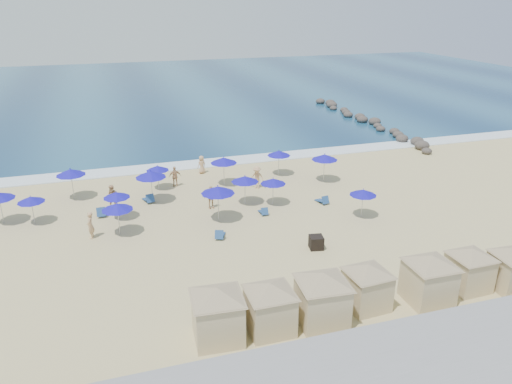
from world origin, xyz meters
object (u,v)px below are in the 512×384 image
umbrella_13 (245,179)px  umbrella_11 (363,192)px  cabana_3 (367,280)px  beachgoer_1 (113,197)px  beachgoer_0 (90,225)px  cabana_0 (217,307)px  umbrella_9 (279,153)px  umbrella_12 (116,195)px  umbrella_5 (151,174)px  umbrella_8 (273,181)px  umbrella_4 (157,168)px  umbrella_6 (218,190)px  umbrella_1 (31,199)px  beachgoer_5 (175,176)px  beachgoer_2 (211,197)px  beachgoer_4 (202,165)px  cabana_1 (270,301)px  umbrella_3 (117,207)px  umbrella_7 (224,160)px  rock_jetty (367,121)px  umbrella_2 (71,172)px  trash_bin (316,242)px  umbrella_10 (325,157)px  cabana_5 (470,263)px  cabana_2 (323,291)px  beachgoer_3 (257,177)px  cabana_4 (430,273)px

umbrella_13 → umbrella_11: bearing=-33.6°
cabana_3 → beachgoer_1: 20.04m
beachgoer_0 → cabana_0: bearing=33.9°
umbrella_9 → umbrella_12: umbrella_9 is taller
umbrella_5 → umbrella_8: umbrella_5 is taller
umbrella_4 → umbrella_6: bearing=-66.8°
umbrella_1 → beachgoer_5: size_ratio=1.22×
beachgoer_2 → beachgoer_4: 7.80m
umbrella_13 → umbrella_12: bearing=179.4°
umbrella_11 → cabana_1: bearing=-135.6°
umbrella_3 → umbrella_9: size_ratio=1.00×
umbrella_7 → beachgoer_2: 4.95m
rock_jetty → umbrella_2: (-33.29, -14.76, 1.79)m
cabana_1 → umbrella_3: bearing=116.1°
trash_bin → umbrella_10: 12.16m
umbrella_3 → umbrella_7: size_ratio=0.93×
umbrella_6 → beachgoer_0: 8.46m
umbrella_12 → beachgoer_4: (7.47, 7.71, -1.01)m
umbrella_3 → beachgoer_0: size_ratio=1.29×
rock_jetty → umbrella_9: umbrella_9 is taller
umbrella_2 → umbrella_10: umbrella_2 is taller
umbrella_7 → umbrella_9: size_ratio=1.08×
cabana_5 → beachgoer_1: cabana_5 is taller
cabana_2 → umbrella_9: 20.94m
cabana_2 → beachgoer_4: (-0.96, 22.70, -0.89)m
cabana_2 → umbrella_8: 14.42m
umbrella_12 → beachgoer_3: umbrella_12 is taller
umbrella_10 → cabana_2: bearing=-115.2°
cabana_4 → umbrella_6: size_ratio=1.73×
beachgoer_2 → beachgoer_3: 5.24m
umbrella_6 → beachgoer_4: (0.95, 10.08, -1.49)m
umbrella_5 → umbrella_7: size_ratio=1.05×
umbrella_4 → umbrella_8: (7.63, -5.76, 0.07)m
cabana_5 → umbrella_11: size_ratio=1.92×
cabana_4 → umbrella_7: (-5.65, 19.26, 0.50)m
umbrella_10 → umbrella_9: bearing=138.8°
umbrella_5 → umbrella_6: 6.12m
cabana_4 → umbrella_6: 14.80m
cabana_4 → umbrella_7: size_ratio=1.85×
cabana_0 → trash_bin: bearing=40.4°
trash_bin → beachgoer_3: (-0.32, 10.90, 0.52)m
umbrella_13 → umbrella_7: bearing=96.4°
rock_jetty → umbrella_13: (-21.16, -19.71, 1.62)m
cabana_1 → umbrella_8: (5.09, 14.00, 0.28)m
cabana_1 → beachgoer_2: bearing=87.7°
umbrella_5 → umbrella_12: (-2.60, -2.33, -0.44)m
cabana_2 → beachgoer_5: cabana_2 is taller
umbrella_5 → umbrella_6: bearing=-50.1°
umbrella_12 → umbrella_11: bearing=-16.5°
trash_bin → beachgoer_0: 14.25m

